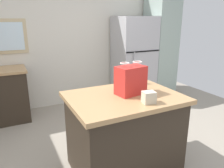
{
  "coord_description": "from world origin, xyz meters",
  "views": [
    {
      "loc": [
        -1.14,
        -2.1,
        1.7
      ],
      "look_at": [
        -0.03,
        0.14,
        0.96
      ],
      "focal_mm": 35.04,
      "sensor_mm": 36.0,
      "label": 1
    }
  ],
  "objects": [
    {
      "name": "shopping_bag",
      "position": [
        0.05,
        -0.14,
        1.07
      ],
      "size": [
        0.34,
        0.24,
        0.36
      ],
      "color": "red",
      "rests_on": "kitchen_island"
    },
    {
      "name": "ground",
      "position": [
        0.0,
        0.0,
        0.0
      ],
      "size": [
        6.3,
        6.3,
        0.0
      ],
      "primitive_type": "plane",
      "color": "#9E9384"
    },
    {
      "name": "kitchen_island",
      "position": [
        -0.03,
        -0.16,
        0.46
      ],
      "size": [
        1.2,
        0.9,
        0.91
      ],
      "color": "#33281E",
      "rests_on": "ground"
    },
    {
      "name": "tall_cabinet",
      "position": [
        2.01,
        1.83,
        1.11
      ],
      "size": [
        0.54,
        0.64,
        2.23
      ],
      "color": "#9EB2A8",
      "rests_on": "ground"
    },
    {
      "name": "small_box",
      "position": [
        0.07,
        -0.46,
        0.97
      ],
      "size": [
        0.14,
        0.12,
        0.12
      ],
      "primitive_type": "cube",
      "rotation": [
        0.0,
        0.0,
        -0.17
      ],
      "color": "beige",
      "rests_on": "kitchen_island"
    },
    {
      "name": "bottle",
      "position": [
        0.34,
        0.16,
        1.01
      ],
      "size": [
        0.06,
        0.06,
        0.22
      ],
      "color": "#4C9956",
      "rests_on": "kitchen_island"
    },
    {
      "name": "back_wall",
      "position": [
        -0.02,
        2.24,
        1.29
      ],
      "size": [
        5.25,
        0.13,
        2.58
      ],
      "color": "silver",
      "rests_on": "ground"
    },
    {
      "name": "refrigerator",
      "position": [
        1.33,
        1.83,
        0.88
      ],
      "size": [
        0.79,
        0.72,
        1.76
      ],
      "color": "#B7B7BC",
      "rests_on": "ground"
    }
  ]
}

